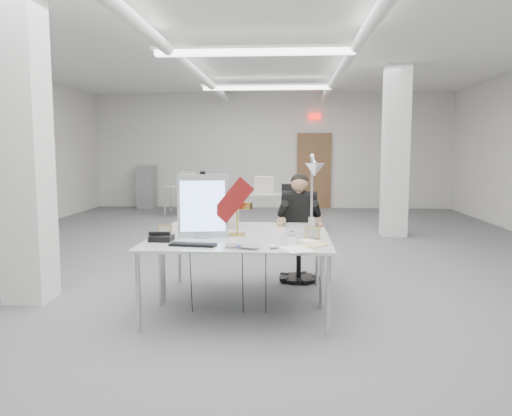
{
  "coord_description": "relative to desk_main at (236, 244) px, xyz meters",
  "views": [
    {
      "loc": [
        0.49,
        -7.12,
        1.62
      ],
      "look_at": [
        0.15,
        -2.0,
        1.03
      ],
      "focal_mm": 35.0,
      "sensor_mm": 36.0,
      "label": 1
    }
  ],
  "objects": [
    {
      "name": "desk_second",
      "position": [
        0.0,
        0.9,
        0.0
      ],
      "size": [
        1.8,
        0.9,
        0.02
      ],
      "primitive_type": "cube",
      "color": "silver",
      "rests_on": "room_shell"
    },
    {
      "name": "paper_stack_a",
      "position": [
        0.56,
        -0.31,
        0.02
      ],
      "size": [
        0.34,
        0.39,
        0.01
      ],
      "primitive_type": "cube",
      "rotation": [
        0.0,
        0.0,
        0.39
      ],
      "color": "white",
      "rests_on": "desk_main"
    },
    {
      "name": "office_chair",
      "position": [
        0.62,
        1.5,
        -0.27
      ],
      "size": [
        0.55,
        0.55,
        0.95
      ],
      "primitive_type": null,
      "rotation": [
        0.0,
        0.0,
        -0.19
      ],
      "color": "black",
      "rests_on": "room_shell"
    },
    {
      "name": "bankers_lamp",
      "position": [
        -0.03,
        0.4,
        0.17
      ],
      "size": [
        0.29,
        0.16,
        0.31
      ],
      "primitive_type": null,
      "rotation": [
        0.0,
        0.0,
        -0.19
      ],
      "color": "gold",
      "rests_on": "desk_main"
    },
    {
      "name": "pennant",
      "position": [
        -0.06,
        0.23,
        0.39
      ],
      "size": [
        0.43,
        0.1,
        0.47
      ],
      "primitive_type": "cube",
      "rotation": [
        0.0,
        -0.87,
        -0.2
      ],
      "color": "maroon",
      "rests_on": "monitor"
    },
    {
      "name": "desk_clock",
      "position": [
        0.53,
        0.42,
        0.06
      ],
      "size": [
        0.09,
        0.04,
        0.09
      ],
      "primitive_type": "cylinder",
      "rotation": [
        1.57,
        0.0,
        -0.1
      ],
      "color": "silver",
      "rests_on": "desk_main"
    },
    {
      "name": "mouse",
      "position": [
        0.36,
        -0.28,
        0.03
      ],
      "size": [
        0.11,
        0.08,
        0.04
      ],
      "primitive_type": "ellipsoid",
      "rotation": [
        0.0,
        0.0,
        0.2
      ],
      "color": "#B1B0B5",
      "rests_on": "desk_main"
    },
    {
      "name": "seated_person",
      "position": [
        0.62,
        1.45,
        0.16
      ],
      "size": [
        0.65,
        0.75,
        1.0
      ],
      "primitive_type": null,
      "rotation": [
        0.0,
        0.0,
        -0.19
      ],
      "color": "black",
      "rests_on": "office_chair"
    },
    {
      "name": "bg_desk_a",
      "position": [
        0.2,
        5.5,
        0.0
      ],
      "size": [
        1.6,
        0.8,
        0.02
      ],
      "primitive_type": "cube",
      "color": "silver",
      "rests_on": "room_shell"
    },
    {
      "name": "room_shell",
      "position": [
        0.04,
        2.63,
        0.95
      ],
      "size": [
        10.04,
        14.04,
        3.24
      ],
      "color": "#5C5C5E",
      "rests_on": "ground"
    },
    {
      "name": "picture_frame_left",
      "position": [
        -0.77,
        0.35,
        0.07
      ],
      "size": [
        0.14,
        0.05,
        0.11
      ],
      "primitive_type": "cube",
      "rotation": [
        -0.21,
        0.0,
        -0.08
      ],
      "color": "#A58247",
      "rests_on": "desk_main"
    },
    {
      "name": "picture_frame_right",
      "position": [
        0.73,
        0.23,
        0.07
      ],
      "size": [
        0.16,
        0.07,
        0.12
      ],
      "primitive_type": "cube",
      "rotation": [
        -0.21,
        0.0,
        -0.24
      ],
      "color": "tan",
      "rests_on": "desk_main"
    },
    {
      "name": "architect_lamp",
      "position": [
        0.75,
        0.74,
        0.5
      ],
      "size": [
        0.28,
        0.77,
        0.98
      ],
      "primitive_type": null,
      "rotation": [
        0.0,
        0.0,
        0.02
      ],
      "color": "#BCBCC1",
      "rests_on": "desk_second"
    },
    {
      "name": "monitor",
      "position": [
        -0.36,
        0.27,
        0.33
      ],
      "size": [
        0.51,
        0.13,
        0.63
      ],
      "primitive_type": "cube",
      "rotation": [
        0.0,
        0.0,
        0.16
      ],
      "color": "#B9B9BE",
      "rests_on": "desk_main"
    },
    {
      "name": "beige_monitor",
      "position": [
        -0.31,
        0.95,
        0.21
      ],
      "size": [
        0.5,
        0.49,
        0.4
      ],
      "primitive_type": "cube",
      "rotation": [
        0.0,
        0.0,
        0.25
      ],
      "color": "beige",
      "rests_on": "desk_second"
    },
    {
      "name": "laptop",
      "position": [
        0.05,
        -0.32,
        0.03
      ],
      "size": [
        0.39,
        0.32,
        0.03
      ],
      "primitive_type": "imported",
      "rotation": [
        0.0,
        0.0,
        -0.33
      ],
      "color": "#A7A6AB",
      "rests_on": "desk_main"
    },
    {
      "name": "bg_desk_b",
      "position": [
        -1.8,
        7.7,
        0.0
      ],
      "size": [
        1.6,
        0.8,
        0.02
      ],
      "primitive_type": "cube",
      "color": "silver",
      "rests_on": "room_shell"
    },
    {
      "name": "desk_main",
      "position": [
        0.0,
        0.0,
        0.0
      ],
      "size": [
        1.8,
        0.9,
        0.02
      ],
      "primitive_type": "cube",
      "color": "silver",
      "rests_on": "room_shell"
    },
    {
      "name": "paper_stack_c",
      "position": [
        0.7,
        0.12,
        0.02
      ],
      "size": [
        0.23,
        0.23,
        0.01
      ],
      "primitive_type": "cube",
      "rotation": [
        0.0,
        0.0,
        -0.81
      ],
      "color": "white",
      "rests_on": "desk_main"
    },
    {
      "name": "desk_phone",
      "position": [
        -0.73,
        0.03,
        0.04
      ],
      "size": [
        0.22,
        0.2,
        0.05
      ],
      "primitive_type": "cube",
      "rotation": [
        0.0,
        0.0,
        -0.03
      ],
      "color": "black",
      "rests_on": "desk_main"
    },
    {
      "name": "keyboard",
      "position": [
        -0.38,
        -0.19,
        0.02
      ],
      "size": [
        0.44,
        0.19,
        0.02
      ],
      "primitive_type": "cube",
      "rotation": [
        0.0,
        0.0,
        -0.12
      ],
      "color": "black",
      "rests_on": "desk_main"
    },
    {
      "name": "filing_cabinet",
      "position": [
        -3.5,
        9.15,
        -0.14
      ],
      "size": [
        0.45,
        0.55,
        1.2
      ],
      "primitive_type": "cube",
      "color": "gray",
      "rests_on": "room_shell"
    },
    {
      "name": "paper_stack_b",
      "position": [
        0.73,
        -0.09,
        0.02
      ],
      "size": [
        0.33,
        0.34,
        0.01
      ],
      "primitive_type": "cube",
      "rotation": [
        0.0,
        0.0,
        -0.67
      ],
      "color": "#D3BA7E",
      "rests_on": "desk_main"
    }
  ]
}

